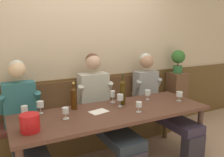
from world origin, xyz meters
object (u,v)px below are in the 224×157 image
person_center_right_seat (158,100)px  wine_bottle_clear_water (74,98)px  wine_glass_mid_left (179,95)px  wine_glass_center_front (148,93)px  wine_glass_near_bucket (139,105)px  potted_plant (178,59)px  dining_table (113,117)px  wall_bench (93,126)px  person_center_left_seat (103,108)px  wine_glass_by_bottle (120,98)px  ice_bucket (30,123)px  wine_bottle_amber_mid (123,92)px  person_right_seat (24,124)px  wine_glass_left_end (24,110)px  wine_glass_right_end (40,105)px  wine_glass_center_rear (113,94)px  wine_glass_mid_right (66,111)px

person_center_right_seat → wine_bottle_clear_water: size_ratio=3.95×
wine_glass_mid_left → wine_glass_center_front: bearing=143.7°
wine_glass_near_bucket → potted_plant: (1.36, 0.86, 0.35)m
wine_glass_center_front → dining_table: bearing=-162.9°
wine_glass_center_front → potted_plant: bearing=27.0°
wall_bench → person_center_left_seat: (0.01, -0.33, 0.37)m
person_center_left_seat → wine_glass_by_bottle: 0.32m
ice_bucket → wine_glass_near_bucket: ice_bucket is taller
person_center_right_seat → potted_plant: size_ratio=3.33×
person_center_right_seat → wine_glass_center_front: (-0.28, -0.12, 0.17)m
person_center_left_seat → wine_glass_center_front: 0.64m
wine_bottle_amber_mid → wine_glass_near_bucket: wine_bottle_amber_mid is taller
wine_glass_center_front → potted_plant: 1.15m
person_right_seat → ice_bucket: size_ratio=7.22×
wine_bottle_amber_mid → ice_bucket: bearing=-164.7°
person_right_seat → person_center_right_seat: (1.87, 0.01, 0.01)m
wine_glass_left_end → wine_glass_near_bucket: (1.20, -0.40, -0.01)m
wine_glass_center_front → wine_glass_near_bucket: bearing=-136.3°
wine_glass_right_end → person_center_left_seat: bearing=1.2°
person_right_seat → wine_glass_center_rear: 1.12m
wine_glass_right_end → person_center_right_seat: bearing=0.3°
dining_table → wine_glass_center_rear: 0.38m
dining_table → wine_glass_near_bucket: size_ratio=18.92×
person_center_right_seat → wine_glass_mid_right: bearing=-168.3°
wall_bench → ice_bucket: (-0.95, -0.81, 0.52)m
wine_bottle_amber_mid → wine_glass_center_front: 0.41m
person_center_left_seat → ice_bucket: bearing=-153.9°
person_center_left_seat → person_center_right_seat: (0.89, -0.01, -0.01)m
wine_glass_center_rear → wine_glass_near_bucket: (0.10, -0.47, -0.02)m
person_right_seat → wine_glass_mid_left: person_right_seat is taller
wine_glass_center_rear → wine_glass_left_end: size_ratio=1.13×
wine_glass_center_front → wine_glass_left_end: size_ratio=0.95×
dining_table → person_center_right_seat: bearing=19.1°
person_center_right_seat → person_right_seat: bearing=-179.6°
person_center_left_seat → wine_glass_mid_left: 1.03m
wall_bench → wine_glass_left_end: size_ratio=18.92×
wine_bottle_clear_water → wine_glass_near_bucket: 0.77m
wine_glass_mid_left → wine_glass_right_end: wine_glass_right_end is taller
wall_bench → dining_table: bearing=-90.0°
wall_bench → wine_glass_mid_right: wall_bench is taller
wine_bottle_clear_water → wine_glass_by_bottle: size_ratio=2.10×
wall_bench → wine_glass_center_rear: wall_bench is taller
wall_bench → person_center_left_seat: 0.50m
person_center_left_seat → wine_bottle_amber_mid: person_center_left_seat is taller
ice_bucket → wine_glass_right_end: ice_bucket is taller
person_center_right_seat → ice_bucket: (-1.86, -0.47, 0.16)m
potted_plant → wine_bottle_amber_mid: bearing=-159.3°
wine_glass_by_bottle → wine_glass_mid_left: bearing=-10.5°
wine_glass_left_end → potted_plant: size_ratio=0.35×
wine_glass_center_rear → wine_glass_left_end: 1.10m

